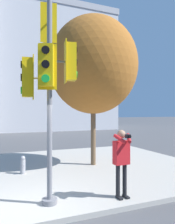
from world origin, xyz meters
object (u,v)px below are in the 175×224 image
Objects in this scene: street_tree at (93,65)px; fire_hydrant at (23,165)px; traffic_signal_pole at (49,69)px; person_photographer at (122,157)px.

street_tree is 9.70× the size of fire_hydrant.
fire_hydrant is (-0.30, 2.90, -2.92)m from traffic_signal_pole.
traffic_signal_pole is 8.25× the size of fire_hydrant.
person_photographer is 3.93m from fire_hydrant.
fire_hydrant is at bearing 95.98° from traffic_signal_pole.
street_tree is at bearing 5.37° from fire_hydrant.
fire_hydrant is at bearing 123.27° from person_photographer.
traffic_signal_pole is at bearing -84.02° from fire_hydrant.
person_photographer is at bearing -56.73° from fire_hydrant.
traffic_signal_pole is 2.85m from person_photographer.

